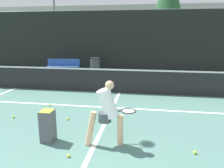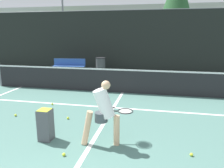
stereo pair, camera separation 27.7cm
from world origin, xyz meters
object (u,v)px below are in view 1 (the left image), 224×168
(player_practicing, at_px, (107,111))
(parked_car, at_px, (129,55))
(courtside_bench, at_px, (63,66))
(trash_bin, at_px, (95,66))
(ball_hopper, at_px, (48,125))

(player_practicing, relative_size, parked_car, 0.35)
(courtside_bench, relative_size, trash_bin, 1.97)
(ball_hopper, relative_size, parked_car, 0.18)
(ball_hopper, xyz_separation_m, trash_bin, (-0.83, 7.86, 0.11))
(courtside_bench, distance_m, parked_car, 6.04)
(player_practicing, bearing_deg, trash_bin, 94.80)
(ball_hopper, relative_size, courtside_bench, 0.38)
(ball_hopper, height_order, courtside_bench, courtside_bench)
(player_practicing, bearing_deg, parked_car, 82.34)
(trash_bin, distance_m, parked_car, 5.12)
(parked_car, bearing_deg, ball_hopper, -93.04)
(ball_hopper, xyz_separation_m, courtside_bench, (-2.67, 7.72, 0.11))
(player_practicing, distance_m, trash_bin, 8.09)
(player_practicing, distance_m, courtside_bench, 8.64)
(parked_car, bearing_deg, courtside_bench, -123.71)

